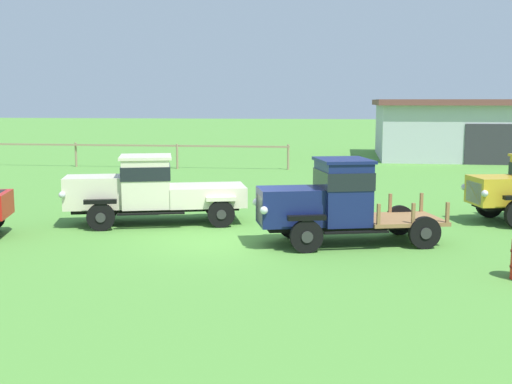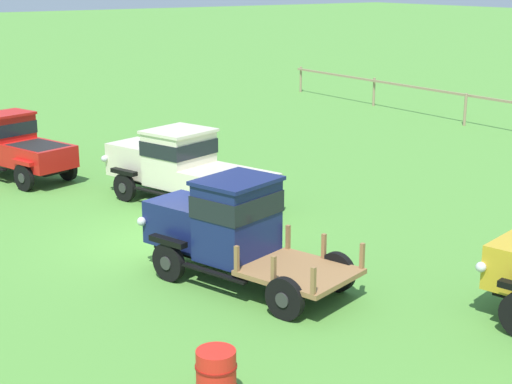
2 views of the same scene
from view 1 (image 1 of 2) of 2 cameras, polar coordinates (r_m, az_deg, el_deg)
ground_plane at (r=17.16m, az=-2.65°, el=-4.43°), size 240.00×240.00×0.00m
paddock_fence at (r=36.77m, az=-11.29°, el=3.78°), size 18.14×0.59×1.38m
vintage_truck_second_in_line at (r=19.73m, az=-9.25°, el=0.31°), size 5.69×3.21×2.09m
vintage_truck_midrow_center at (r=16.78m, az=6.85°, el=-0.69°), size 5.13×2.97×2.24m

